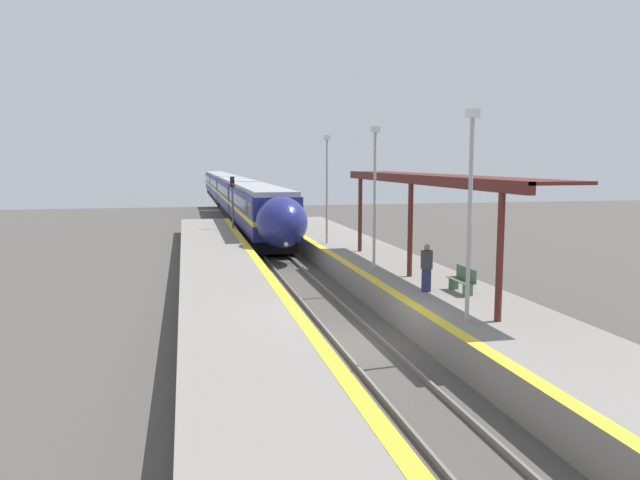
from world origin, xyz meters
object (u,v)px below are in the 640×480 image
person_waiting (427,267)px  lamppost_far (327,183)px  railway_signal (233,203)px  platform_bench (463,279)px  lamppost_mid (375,190)px  train (231,191)px  lamppost_near (470,204)px

person_waiting → lamppost_far: size_ratio=0.28×
railway_signal → lamppost_far: 10.05m
platform_bench → lamppost_mid: bearing=108.2°
platform_bench → lamppost_far: bearing=96.8°
train → platform_bench: bearing=-85.3°
person_waiting → lamppost_mid: (-0.48, 4.62, 2.50)m
train → lamppost_mid: lamppost_mid is taller
person_waiting → lamppost_far: 13.69m
lamppost_mid → lamppost_far: same height
person_waiting → lamppost_mid: bearing=95.9°
platform_bench → lamppost_mid: lamppost_mid is taller
platform_bench → person_waiting: bearing=160.4°
train → person_waiting: bearing=-86.5°
platform_bench → railway_signal: bearing=105.2°
platform_bench → lamppost_near: (-1.66, -3.80, 2.90)m
railway_signal → lamppost_near: 26.92m
railway_signal → lamppost_near: lamppost_near is taller
train → lamppost_far: 37.37m
railway_signal → platform_bench: bearing=-74.8°
train → lamppost_near: 54.99m
lamppost_far → platform_bench: bearing=-83.2°
person_waiting → lamppost_near: bearing=-96.5°
train → railway_signal: (-1.94, -28.40, 0.56)m
train → railway_signal: size_ratio=17.40×
person_waiting → railway_signal: bearing=102.7°
platform_bench → railway_signal: railway_signal is taller
railway_signal → lamppost_far: (4.52, -8.82, 1.64)m
lamppost_near → lamppost_far: size_ratio=1.00×
train → lamppost_mid: (2.58, -46.05, 2.20)m
person_waiting → platform_bench: bearing=-19.6°
person_waiting → lamppost_near: (-0.48, -4.22, 2.50)m
platform_bench → lamppost_mid: 6.04m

